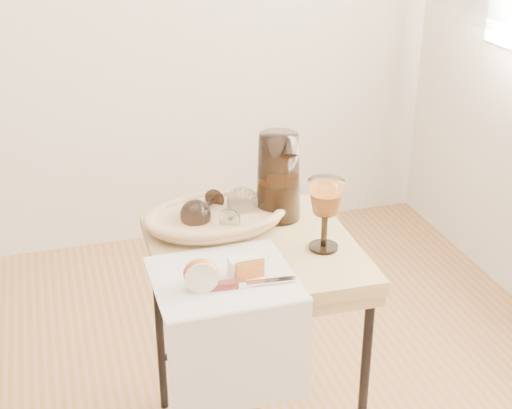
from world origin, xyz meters
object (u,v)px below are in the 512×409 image
object	(u,v)px
side_table	(254,351)
wine_goblet	(325,215)
pitcher	(278,176)
goblet_lying_a	(204,208)
table_knife	(245,283)
bread_basket	(217,219)
goblet_lying_b	(237,209)
apple_half	(201,273)
tea_towel	(223,278)

from	to	relation	value
side_table	wine_goblet	world-z (taller)	wine_goblet
pitcher	goblet_lying_a	bearing A→B (deg)	-169.92
table_knife	pitcher	bearing A→B (deg)	65.26
bread_basket	goblet_lying_b	bearing A→B (deg)	-25.99
goblet_lying_a	table_knife	xyz separation A→B (m)	(0.02, -0.33, -0.04)
side_table	table_knife	distance (m)	0.39
goblet_lying_a	apple_half	distance (m)	0.32
bread_basket	apple_half	distance (m)	0.31
pitcher	wine_goblet	xyz separation A→B (m)	(0.05, -0.20, -0.03)
side_table	goblet_lying_a	world-z (taller)	goblet_lying_a
tea_towel	goblet_lying_a	bearing A→B (deg)	85.43
pitcher	bread_basket	bearing A→B (deg)	-164.99
side_table	apple_half	size ratio (longest dim) A/B	8.06
tea_towel	apple_half	world-z (taller)	apple_half
table_knife	wine_goblet	bearing A→B (deg)	32.17
tea_towel	goblet_lying_b	xyz separation A→B (m)	(0.10, 0.24, 0.05)
table_knife	apple_half	bearing A→B (deg)	172.76
wine_goblet	table_knife	size ratio (longest dim) A/B	0.86
goblet_lying_a	bread_basket	bearing A→B (deg)	104.20
goblet_lying_b	apple_half	xyz separation A→B (m)	(-0.16, -0.27, -0.01)
goblet_lying_a	table_knife	world-z (taller)	goblet_lying_a
bread_basket	goblet_lying_b	xyz separation A→B (m)	(0.05, -0.02, 0.03)
wine_goblet	goblet_lying_a	bearing A→B (deg)	141.32
goblet_lying_a	goblet_lying_b	size ratio (longest dim) A/B	0.96
side_table	wine_goblet	size ratio (longest dim) A/B	3.49
bread_basket	table_knife	size ratio (longest dim) A/B	1.58
goblet_lying_a	wine_goblet	bearing A→B (deg)	92.09
goblet_lying_b	tea_towel	bearing A→B (deg)	-168.86
bread_basket	wine_goblet	bearing A→B (deg)	-44.23
apple_half	table_knife	world-z (taller)	apple_half
apple_half	table_knife	bearing A→B (deg)	-2.85
goblet_lying_b	wine_goblet	size ratio (longest dim) A/B	0.74
goblet_lying_b	wine_goblet	bearing A→B (deg)	-100.59
goblet_lying_b	side_table	bearing A→B (deg)	-138.31
pitcher	wine_goblet	bearing A→B (deg)	-64.96
tea_towel	pitcher	distance (m)	0.37
wine_goblet	table_knife	xyz separation A→B (m)	(-0.23, -0.12, -0.08)
tea_towel	apple_half	bearing A→B (deg)	-151.60
pitcher	wine_goblet	size ratio (longest dim) A/B	1.49
tea_towel	pitcher	size ratio (longest dim) A/B	1.17
goblet_lying_b	table_knife	bearing A→B (deg)	-158.40
tea_towel	apple_half	distance (m)	0.08
goblet_lying_a	wine_goblet	size ratio (longest dim) A/B	0.71
pitcher	apple_half	distance (m)	0.42
pitcher	apple_half	world-z (taller)	pitcher
goblet_lying_b	bread_basket	bearing A→B (deg)	101.61
tea_towel	table_knife	distance (m)	0.06
bread_basket	goblet_lying_b	distance (m)	0.06
wine_goblet	table_knife	world-z (taller)	wine_goblet
wine_goblet	bread_basket	bearing A→B (deg)	139.95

